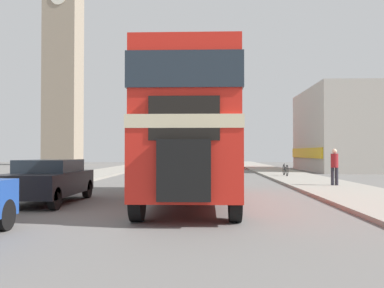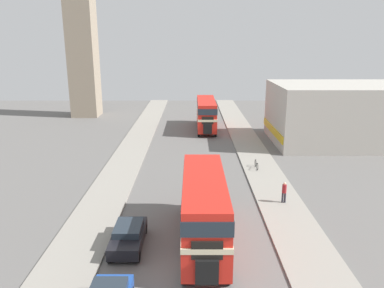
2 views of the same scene
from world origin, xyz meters
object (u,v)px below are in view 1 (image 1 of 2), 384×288
(double_decker_bus, at_px, (192,125))
(bus_distant, at_px, (214,144))
(bicycle_on_pavement, at_px, (285,170))
(church_tower, at_px, (64,29))
(car_parked_mid, at_px, (48,180))
(pedestrian_walking, at_px, (335,165))

(double_decker_bus, bearing_deg, bus_distant, 87.66)
(bicycle_on_pavement, bearing_deg, church_tower, 131.03)
(bus_distant, bearing_deg, church_tower, 152.71)
(double_decker_bus, bearing_deg, car_parked_mid, -173.70)
(bus_distant, xyz_separation_m, pedestrian_walking, (4.96, -24.93, -1.41))
(bus_distant, height_order, car_parked_mid, bus_distant)
(car_parked_mid, distance_m, church_tower, 46.36)
(car_parked_mid, height_order, church_tower, church_tower)
(car_parked_mid, relative_size, bicycle_on_pavement, 2.34)
(bicycle_on_pavement, distance_m, church_tower, 39.70)
(car_parked_mid, height_order, bicycle_on_pavement, car_parked_mid)
(double_decker_bus, xyz_separation_m, church_tower, (-18.05, 40.50, 15.12))
(bus_distant, height_order, bicycle_on_pavement, bus_distant)
(double_decker_bus, bearing_deg, church_tower, 114.02)
(car_parked_mid, relative_size, church_tower, 0.12)
(bus_distant, height_order, church_tower, church_tower)
(double_decker_bus, xyz_separation_m, bicycle_on_pavement, (5.46, 13.48, -2.00))
(double_decker_bus, xyz_separation_m, car_parked_mid, (-4.51, -0.50, -1.76))
(double_decker_bus, distance_m, bus_distant, 30.57)
(car_parked_mid, xyz_separation_m, pedestrian_walking, (10.73, 6.11, 0.32))
(pedestrian_walking, height_order, bicycle_on_pavement, pedestrian_walking)
(bus_distant, distance_m, pedestrian_walking, 25.46)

